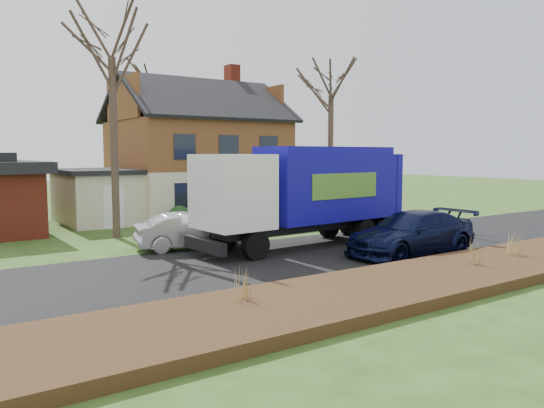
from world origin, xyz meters
TOP-DOWN VIEW (x-y plane):
  - ground at (0.00, 0.00)m, footprint 120.00×120.00m
  - road at (0.00, 0.00)m, footprint 80.00×7.00m
  - mulch_verge at (0.00, -5.30)m, footprint 80.00×3.50m
  - main_house at (1.49, 13.91)m, footprint 12.95×8.95m
  - garbage_truck at (0.61, 1.53)m, footprint 9.30×3.08m
  - silver_sedan at (-3.51, 3.53)m, footprint 4.42×2.31m
  - navy_wagon at (2.59, -2.01)m, footprint 5.40×2.22m
  - tree_front_west at (-5.01, 7.85)m, footprint 3.61×3.61m
  - tree_front_east at (8.01, 8.85)m, footprint 3.60×3.60m
  - tree_back at (2.22, 20.96)m, footprint 3.59×3.59m
  - grass_clump_west at (-6.10, -4.62)m, footprint 0.31×0.25m
  - grass_clump_mid at (1.71, -5.15)m, footprint 0.30×0.25m
  - grass_clump_east at (4.07, -5.07)m, footprint 0.37×0.30m

SIDE VIEW (x-z plane):
  - ground at x=0.00m, z-range 0.00..0.00m
  - road at x=0.00m, z-range 0.00..0.02m
  - mulch_verge at x=0.00m, z-range 0.00..0.30m
  - silver_sedan at x=-3.51m, z-range 0.00..1.38m
  - grass_clump_west at x=-6.10m, z-range 0.30..1.12m
  - grass_clump_mid at x=1.71m, z-range 0.30..1.14m
  - grass_clump_east at x=4.07m, z-range 0.30..1.21m
  - navy_wagon at x=2.59m, z-range 0.00..1.56m
  - garbage_truck at x=0.61m, z-range 0.30..4.22m
  - main_house at x=1.49m, z-range -0.60..8.66m
  - tree_front_east at x=8.01m, z-range 3.13..13.13m
  - tree_front_west at x=-5.01m, z-range 3.48..14.21m
  - tree_back at x=2.22m, z-range 3.79..15.16m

